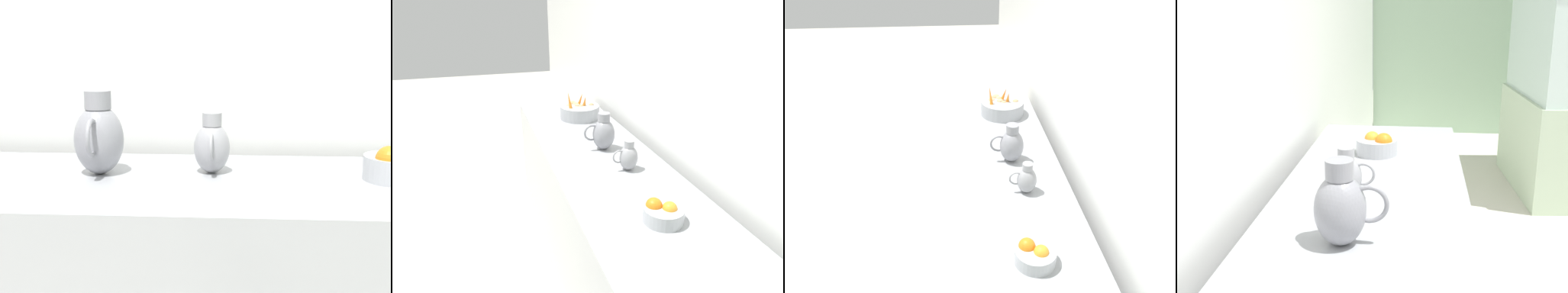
# 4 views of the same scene
# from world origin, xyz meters

# --- Properties ---
(metal_pitcher_tall) EXTENTS (0.21, 0.15, 0.25)m
(metal_pitcher_tall) POSITION_xyz_m (-1.54, -0.19, 1.00)
(metal_pitcher_tall) COLOR gray
(metal_pitcher_tall) RESTS_ON prep_counter
(metal_pitcher_short) EXTENTS (0.16, 0.11, 0.19)m
(metal_pitcher_short) POSITION_xyz_m (-1.57, 0.15, 0.96)
(metal_pitcher_short) COLOR #939399
(metal_pitcher_short) RESTS_ON prep_counter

